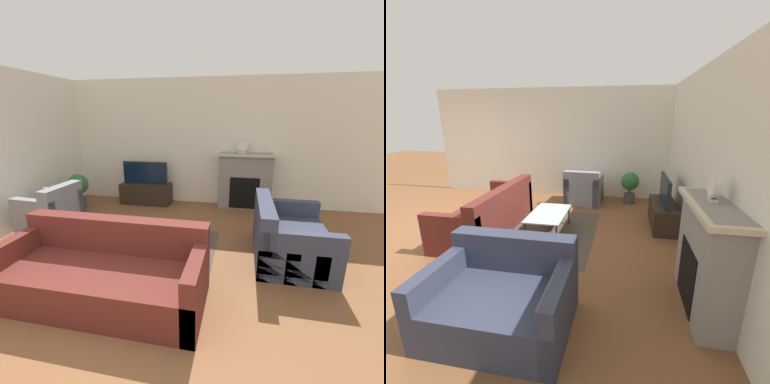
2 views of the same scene
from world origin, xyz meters
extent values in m
cube|color=silver|center=(0.00, 4.59, 1.35)|extent=(8.26, 0.06, 2.70)
cube|color=#4C4238|center=(-0.21, 2.15, 0.00)|extent=(2.20, 1.81, 0.00)
cube|color=gray|center=(1.28, 4.39, 0.59)|extent=(1.10, 0.34, 1.19)
cube|color=black|center=(1.28, 4.22, 0.37)|extent=(0.61, 0.01, 0.67)
cube|color=beige|center=(1.28, 4.36, 1.16)|extent=(1.22, 0.40, 0.05)
cube|color=#2D2319|center=(-0.90, 4.26, 0.23)|extent=(1.12, 0.44, 0.46)
cube|color=#232328|center=(-0.90, 4.26, 0.71)|extent=(1.01, 0.05, 0.50)
cube|color=black|center=(-0.90, 4.24, 0.71)|extent=(0.97, 0.01, 0.46)
cube|color=#5B231E|center=(-0.17, 1.10, 0.21)|extent=(2.17, 0.90, 0.42)
cube|color=#5B231E|center=(-0.17, 1.44, 0.62)|extent=(2.17, 0.20, 0.40)
cube|color=#5B231E|center=(-1.19, 1.10, 0.33)|extent=(0.14, 0.90, 0.66)
cube|color=#5B231E|center=(0.84, 1.10, 0.33)|extent=(0.14, 0.90, 0.66)
cube|color=#33384C|center=(1.93, 2.41, 0.21)|extent=(0.96, 1.33, 0.42)
cube|color=#33384C|center=(1.55, 2.41, 0.62)|extent=(0.20, 1.33, 0.40)
cube|color=#33384C|center=(1.93, 1.81, 0.33)|extent=(0.96, 0.14, 0.66)
cube|color=#33384C|center=(1.93, 3.01, 0.33)|extent=(0.96, 0.14, 0.66)
cube|color=gray|center=(-2.01, 2.58, 0.21)|extent=(0.81, 0.86, 0.42)
cube|color=gray|center=(-1.73, 2.57, 0.62)|extent=(0.25, 0.83, 0.40)
cube|color=gray|center=(-2.00, 2.92, 0.33)|extent=(0.77, 0.18, 0.66)
cube|color=gray|center=(-2.03, 2.24, 0.33)|extent=(0.77, 0.18, 0.66)
cylinder|color=#333338|center=(-0.67, 1.98, 0.18)|extent=(0.04, 0.04, 0.36)
cylinder|color=#333338|center=(0.25, 1.98, 0.18)|extent=(0.04, 0.04, 0.36)
cylinder|color=#333338|center=(-0.67, 2.50, 0.18)|extent=(0.04, 0.04, 0.36)
cylinder|color=#333338|center=(0.25, 2.50, 0.18)|extent=(0.04, 0.04, 0.36)
cube|color=silver|center=(-0.21, 2.24, 0.37)|extent=(1.00, 0.61, 0.02)
cylinder|color=#47474C|center=(-2.19, 3.65, 0.12)|extent=(0.26, 0.26, 0.24)
cylinder|color=#4C3823|center=(-2.19, 3.65, 0.31)|extent=(0.03, 0.03, 0.13)
sphere|color=#2D6B33|center=(-2.19, 3.65, 0.54)|extent=(0.42, 0.42, 0.42)
cube|color=beige|center=(1.20, 4.39, 1.20)|extent=(0.16, 0.07, 0.03)
cylinder|color=beige|center=(1.20, 4.39, 1.33)|extent=(0.23, 0.07, 0.23)
cylinder|color=white|center=(1.20, 4.35, 1.33)|extent=(0.19, 0.00, 0.19)
camera|label=1|loc=(1.22, -1.03, 1.93)|focal=24.00mm
camera|label=2|loc=(3.84, 3.51, 1.98)|focal=24.00mm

